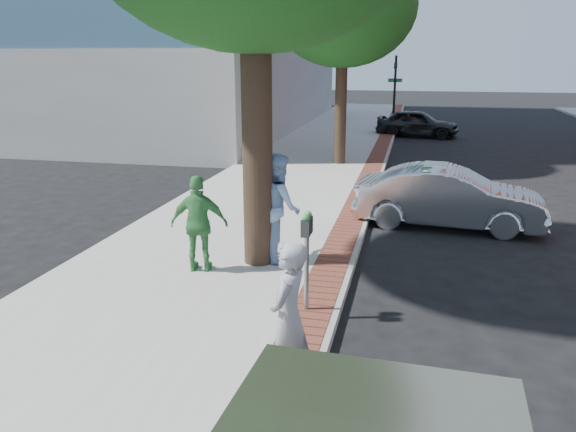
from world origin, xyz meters
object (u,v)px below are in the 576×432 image
(parking_meter, at_px, (307,241))
(person_gray, at_px, (288,317))
(sedan_silver, at_px, (449,197))
(person_green, at_px, (199,224))
(bg_car, at_px, (417,123))
(person_officer, at_px, (278,207))

(parking_meter, relative_size, person_gray, 0.87)
(parking_meter, xyz_separation_m, sedan_silver, (2.23, 5.30, -0.52))
(person_green, xyz_separation_m, sedan_silver, (4.31, 4.14, -0.30))
(person_green, distance_m, sedan_silver, 5.98)
(person_gray, height_order, person_green, person_gray)
(person_gray, distance_m, bg_car, 22.49)
(parking_meter, bearing_deg, person_gray, -84.74)
(person_gray, xyz_separation_m, person_officer, (-1.10, 4.06, 0.12))
(bg_car, bearing_deg, parking_meter, -176.93)
(person_gray, xyz_separation_m, bg_car, (1.31, 22.45, -0.34))
(person_gray, bearing_deg, person_officer, -155.70)
(person_gray, bearing_deg, sedan_silver, 173.46)
(person_officer, height_order, person_green, person_officer)
(person_gray, relative_size, person_green, 1.02)
(person_green, height_order, sedan_silver, person_green)
(person_officer, bearing_deg, person_green, 96.55)
(person_gray, bearing_deg, parking_meter, -165.64)
(person_gray, relative_size, sedan_silver, 0.41)
(person_officer, bearing_deg, person_gray, 164.03)
(sedan_silver, bearing_deg, bg_car, 7.84)
(parking_meter, height_order, sedan_silver, parking_meter)
(person_officer, distance_m, person_green, 1.47)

